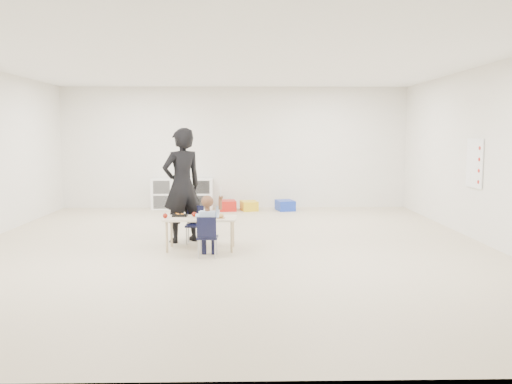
{
  "coord_description": "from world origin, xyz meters",
  "views": [
    {
      "loc": [
        0.23,
        -8.13,
        1.73
      ],
      "look_at": [
        0.41,
        -0.0,
        0.85
      ],
      "focal_mm": 38.0,
      "sensor_mm": 36.0,
      "label": 1
    }
  ],
  "objects_px": {
    "cubby_shelf": "(182,194)",
    "child": "(207,225)",
    "chair_near": "(208,236)",
    "adult": "(182,185)",
    "table": "(201,233)"
  },
  "relations": [
    {
      "from": "child",
      "to": "cubby_shelf",
      "type": "bearing_deg",
      "value": 102.27
    },
    {
      "from": "child",
      "to": "adult",
      "type": "relative_size",
      "value": 0.51
    },
    {
      "from": "table",
      "to": "child",
      "type": "relative_size",
      "value": 1.17
    },
    {
      "from": "chair_near",
      "to": "adult",
      "type": "height_order",
      "value": "adult"
    },
    {
      "from": "cubby_shelf",
      "to": "child",
      "type": "bearing_deg",
      "value": -79.5
    },
    {
      "from": "child",
      "to": "adult",
      "type": "distance_m",
      "value": 1.27
    },
    {
      "from": "table",
      "to": "chair_near",
      "type": "bearing_deg",
      "value": -72.85
    },
    {
      "from": "chair_near",
      "to": "cubby_shelf",
      "type": "bearing_deg",
      "value": 102.27
    },
    {
      "from": "table",
      "to": "child",
      "type": "xyz_separation_m",
      "value": [
        0.13,
        -0.49,
        0.21
      ]
    },
    {
      "from": "child",
      "to": "cubby_shelf",
      "type": "xyz_separation_m",
      "value": [
        -0.91,
        4.92,
        -0.11
      ]
    },
    {
      "from": "table",
      "to": "adult",
      "type": "xyz_separation_m",
      "value": [
        -0.34,
        0.6,
        0.66
      ]
    },
    {
      "from": "table",
      "to": "child",
      "type": "bearing_deg",
      "value": -72.85
    },
    {
      "from": "chair_near",
      "to": "cubby_shelf",
      "type": "height_order",
      "value": "cubby_shelf"
    },
    {
      "from": "chair_near",
      "to": "child",
      "type": "xyz_separation_m",
      "value": [
        0.0,
        0.0,
        0.17
      ]
    },
    {
      "from": "cubby_shelf",
      "to": "adult",
      "type": "xyz_separation_m",
      "value": [
        0.44,
        -3.83,
        0.56
      ]
    }
  ]
}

